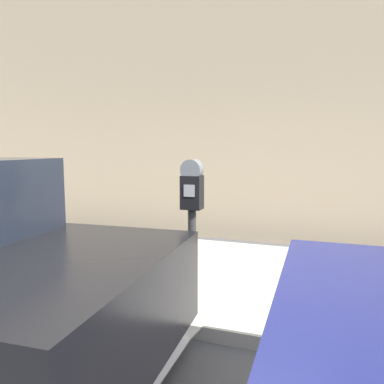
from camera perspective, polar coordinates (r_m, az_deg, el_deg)
sidewalk at (r=4.59m, az=4.52°, el=-12.72°), size 24.00×2.80×0.12m
building_facade at (r=6.69m, az=10.10°, el=21.07°), size 24.00×0.30×6.51m
parking_meter at (r=3.31m, az=-0.00°, el=-2.60°), size 0.18×0.15×1.37m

